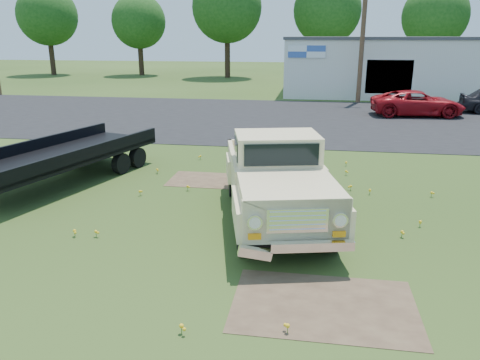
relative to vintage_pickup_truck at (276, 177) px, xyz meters
name	(u,v)px	position (x,y,z in m)	size (l,w,h in m)	color
ground	(256,229)	(-0.38, -0.66, -1.05)	(140.00, 140.00, 0.00)	#273E14
asphalt_lot	(291,119)	(-0.38, 14.34, -1.05)	(90.00, 14.00, 0.02)	black
dirt_patch_a	(324,306)	(1.12, -3.66, -1.05)	(3.00, 2.00, 0.01)	#4E3929
dirt_patch_b	(206,180)	(-2.38, 2.84, -1.05)	(2.20, 1.60, 0.01)	#4E3929
commercial_building	(382,66)	(5.62, 26.33, 1.05)	(14.20, 8.20, 4.15)	silver
utility_pole_mid	(363,29)	(3.62, 21.34, 3.55)	(1.60, 0.30, 9.00)	#412B1E
treeline_a	(47,16)	(-28.38, 39.34, 5.25)	(6.40, 6.40, 9.52)	#322216
treeline_b	(139,22)	(-18.38, 40.34, 4.61)	(5.76, 5.76, 8.57)	#322216
treeline_c	(227,7)	(-8.38, 38.84, 5.88)	(7.04, 7.04, 10.47)	#322216
treeline_d	(327,10)	(1.62, 39.84, 5.57)	(6.72, 6.72, 10.00)	#322216
treeline_e	(435,16)	(11.62, 38.34, 4.93)	(6.08, 6.08, 9.04)	#322216
vintage_pickup_truck	(276,177)	(0.00, 0.00, 0.00)	(2.26, 5.80, 2.10)	beige
flatbed_trailer	(61,152)	(-6.58, 1.99, -0.11)	(2.30, 6.91, 1.88)	black
red_pickup	(417,103)	(6.36, 16.34, -0.37)	(2.25, 4.89, 1.36)	maroon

